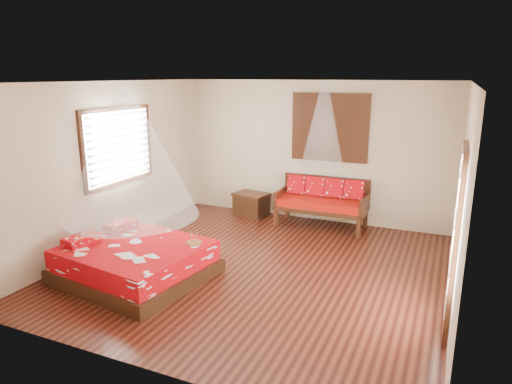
# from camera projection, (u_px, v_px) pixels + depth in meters

# --- Properties ---
(room) EXTENTS (5.54, 5.54, 2.84)m
(room) POSITION_uv_depth(u_px,v_px,m) (258.00, 180.00, 6.70)
(room) COLOR black
(room) RESTS_ON ground
(bed) EXTENTS (2.17, 2.02, 0.63)m
(bed) POSITION_uv_depth(u_px,v_px,m) (135.00, 261.00, 6.67)
(bed) COLOR black
(bed) RESTS_ON floor
(daybed) EXTENTS (1.74, 0.77, 0.94)m
(daybed) POSITION_uv_depth(u_px,v_px,m) (322.00, 200.00, 8.90)
(daybed) COLOR black
(daybed) RESTS_ON floor
(storage_chest) EXTENTS (0.78, 0.64, 0.48)m
(storage_chest) POSITION_uv_depth(u_px,v_px,m) (251.00, 204.00, 9.64)
(storage_chest) COLOR black
(storage_chest) RESTS_ON floor
(shutter_panel) EXTENTS (1.52, 0.06, 1.32)m
(shutter_panel) POSITION_uv_depth(u_px,v_px,m) (330.00, 128.00, 8.85)
(shutter_panel) COLOR black
(shutter_panel) RESTS_ON wall_back
(window_left) EXTENTS (0.10, 1.74, 1.34)m
(window_left) POSITION_uv_depth(u_px,v_px,m) (119.00, 146.00, 7.86)
(window_left) COLOR black
(window_left) RESTS_ON wall_left
(glazed_door) EXTENTS (0.08, 1.02, 2.16)m
(glazed_door) POSITION_uv_depth(u_px,v_px,m) (455.00, 240.00, 5.20)
(glazed_door) COLOR black
(glazed_door) RESTS_ON floor
(wine_tray) EXTENTS (0.23, 0.23, 0.19)m
(wine_tray) POSITION_uv_depth(u_px,v_px,m) (194.00, 241.00, 6.66)
(wine_tray) COLOR brown
(wine_tray) RESTS_ON bed
(mosquito_net_main) EXTENTS (1.88, 1.88, 1.80)m
(mosquito_net_main) POSITION_uv_depth(u_px,v_px,m) (128.00, 153.00, 6.27)
(mosquito_net_main) COLOR white
(mosquito_net_main) RESTS_ON ceiling
(mosquito_net_daybed) EXTENTS (0.78, 0.78, 1.50)m
(mosquito_net_daybed) POSITION_uv_depth(u_px,v_px,m) (323.00, 125.00, 8.42)
(mosquito_net_daybed) COLOR white
(mosquito_net_daybed) RESTS_ON ceiling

